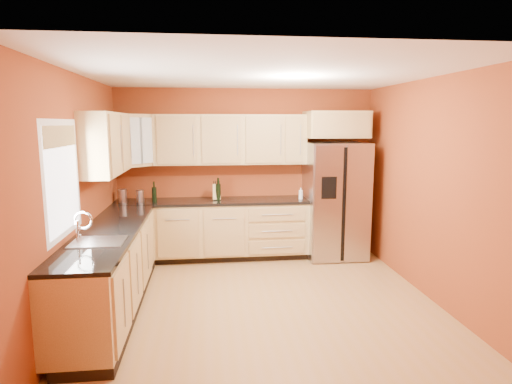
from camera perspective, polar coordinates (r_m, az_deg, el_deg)
floor at (r=5.18m, az=0.84°, el=-14.41°), size 4.00×4.00×0.00m
ceiling at (r=4.78m, az=0.92°, el=15.52°), size 4.00×4.00×0.00m
wall_back at (r=6.78m, az=-1.31°, el=2.64°), size 4.00×0.04×2.60m
wall_front at (r=2.88m, az=6.07°, el=-6.43°), size 4.00×0.04×2.60m
wall_left at (r=4.97m, az=-22.66°, el=-0.48°), size 0.04×4.00×2.60m
wall_right at (r=5.44m, az=22.26°, el=0.33°), size 0.04×4.00×2.60m
base_cabinets_back at (r=6.61m, az=-5.82°, el=-5.16°), size 2.90×0.60×0.88m
base_cabinets_left at (r=5.10m, az=-18.77°, el=-10.00°), size 0.60×2.80×0.88m
countertop_back at (r=6.50m, az=-5.88°, el=-1.25°), size 2.90×0.62×0.04m
countertop_left at (r=4.97m, az=-18.93°, el=-4.98°), size 0.62×2.80×0.04m
upper_cabinets_back at (r=6.56m, az=-3.39°, el=7.00°), size 2.30×0.33×0.75m
upper_cabinets_left at (r=5.57m, az=-19.31°, el=6.12°), size 0.33×1.35×0.75m
corner_upper_cabinet at (r=6.47m, az=-16.05°, el=6.64°), size 0.67×0.67×0.75m
over_fridge_cabinet at (r=6.70m, az=10.62°, el=8.84°), size 0.92×0.60×0.40m
refrigerator at (r=6.73m, az=10.52°, el=-1.09°), size 0.90×0.75×1.78m
window at (r=4.45m, az=-24.37°, el=1.62°), size 0.03×0.90×1.00m
sink_faucet at (r=4.45m, az=-20.40°, el=-4.41°), size 0.50×0.42×0.30m
canister_left at (r=6.54m, az=-17.36°, el=-0.51°), size 0.15×0.15×0.20m
canister_right at (r=6.49m, az=-15.19°, el=-0.56°), size 0.13×0.13×0.18m
wine_bottle_a at (r=6.45m, az=-13.42°, el=0.02°), size 0.09×0.09×0.31m
wine_bottle_b at (r=6.46m, az=-5.05°, el=0.40°), size 0.09×0.09×0.34m
knife_block at (r=6.52m, az=-5.25°, el=0.01°), size 0.12×0.11×0.24m
soap_dispenser at (r=6.56m, az=5.98°, el=-0.20°), size 0.08×0.08×0.18m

